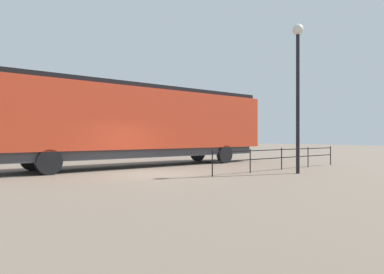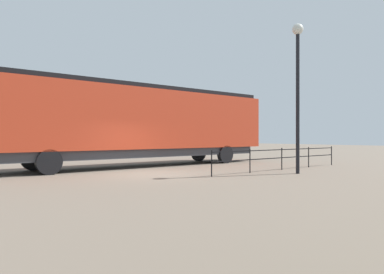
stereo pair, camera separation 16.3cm
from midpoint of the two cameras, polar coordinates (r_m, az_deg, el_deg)
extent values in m
plane|color=#756656|center=(15.43, -7.19, -6.06)|extent=(120.00, 120.00, 0.00)
cube|color=red|center=(19.43, -8.74, 2.84)|extent=(2.87, 16.47, 3.18)
cube|color=black|center=(23.83, 6.15, 1.17)|extent=(2.76, 2.23, 2.23)
cube|color=black|center=(19.59, -8.74, 7.84)|extent=(2.59, 15.81, 0.24)
cube|color=#38383D|center=(19.42, -8.74, -2.51)|extent=(2.59, 15.15, 0.45)
cylinder|color=black|center=(23.54, 0.75, -2.62)|extent=(0.30, 1.10, 1.10)
cylinder|color=black|center=(21.64, 5.16, -2.85)|extent=(0.30, 1.10, 1.10)
cylinder|color=black|center=(18.60, -24.98, -3.32)|extent=(0.30, 1.10, 1.10)
cylinder|color=black|center=(16.13, -22.70, -3.83)|extent=(0.30, 1.10, 1.10)
cylinder|color=black|center=(16.20, 16.70, 5.34)|extent=(0.16, 0.16, 6.27)
sphere|color=silver|center=(16.83, 16.70, 16.54)|extent=(0.49, 0.49, 0.49)
cube|color=black|center=(17.79, 14.24, -2.02)|extent=(0.04, 9.36, 0.04)
cube|color=black|center=(17.81, 14.24, -3.31)|extent=(0.04, 9.36, 0.04)
cylinder|color=black|center=(14.33, 3.02, -4.34)|extent=(0.05, 0.05, 1.09)
cylinder|color=black|center=(15.99, 9.24, -3.88)|extent=(0.05, 0.05, 1.09)
cylinder|color=black|center=(17.81, 14.24, -3.49)|extent=(0.05, 0.05, 1.09)
cylinder|color=black|center=(19.74, 18.28, -3.14)|extent=(0.05, 0.05, 1.09)
cylinder|color=black|center=(21.75, 21.58, -2.85)|extent=(0.05, 0.05, 1.09)
camera|label=1|loc=(0.08, -90.27, 0.00)|focal=32.50mm
camera|label=2|loc=(0.08, 89.73, 0.00)|focal=32.50mm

